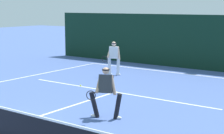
% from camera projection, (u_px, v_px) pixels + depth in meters
% --- Properties ---
extents(court_line_baseline_far, '(10.69, 0.10, 0.01)m').
position_uv_depth(court_line_baseline_far, '(175.00, 73.00, 19.08)').
color(court_line_baseline_far, white).
rests_on(court_line_baseline_far, ground_plane).
extents(court_line_service, '(8.71, 0.10, 0.01)m').
position_uv_depth(court_line_service, '(115.00, 92.00, 14.83)').
color(court_line_service, white).
rests_on(court_line_service, ground_plane).
extents(court_line_centre, '(0.10, 6.40, 0.01)m').
position_uv_depth(court_line_centre, '(61.00, 109.00, 12.36)').
color(court_line_centre, white).
rests_on(court_line_centre, ground_plane).
extents(player_near, '(1.02, 0.96, 1.58)m').
position_uv_depth(player_near, '(106.00, 91.00, 11.26)').
color(player_near, black).
rests_on(player_near, ground_plane).
extents(player_far, '(0.72, 0.91, 1.67)m').
position_uv_depth(player_far, '(114.00, 57.00, 18.29)').
color(player_far, silver).
rests_on(player_far, ground_plane).
extents(tennis_ball, '(0.07, 0.07, 0.07)m').
position_uv_depth(tennis_ball, '(81.00, 85.00, 15.88)').
color(tennis_ball, '#D1E033').
rests_on(tennis_ball, ground_plane).
extents(back_fence_windscreen, '(18.26, 0.12, 2.93)m').
position_uv_depth(back_fence_windscreen, '(190.00, 42.00, 20.17)').
color(back_fence_windscreen, black).
rests_on(back_fence_windscreen, ground_plane).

